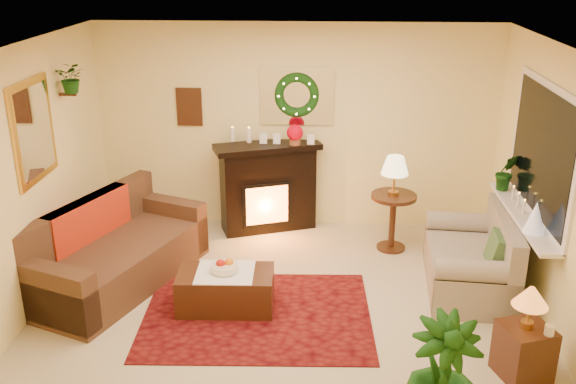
# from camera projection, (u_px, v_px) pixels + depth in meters

# --- Properties ---
(floor) EXTENTS (5.00, 5.00, 0.00)m
(floor) POSITION_uv_depth(u_px,v_px,m) (286.00, 311.00, 6.44)
(floor) COLOR beige
(floor) RESTS_ON ground
(ceiling) EXTENTS (5.00, 5.00, 0.00)m
(ceiling) POSITION_uv_depth(u_px,v_px,m) (286.00, 49.00, 5.51)
(ceiling) COLOR white
(ceiling) RESTS_ON ground
(wall_back) EXTENTS (5.00, 5.00, 0.00)m
(wall_back) POSITION_uv_depth(u_px,v_px,m) (297.00, 127.00, 8.07)
(wall_back) COLOR #EFD88C
(wall_back) RESTS_ON ground
(wall_front) EXTENTS (5.00, 5.00, 0.00)m
(wall_front) POSITION_uv_depth(u_px,v_px,m) (263.00, 321.00, 3.87)
(wall_front) COLOR #EFD88C
(wall_front) RESTS_ON ground
(wall_left) EXTENTS (4.50, 4.50, 0.00)m
(wall_left) POSITION_uv_depth(u_px,v_px,m) (24.00, 185.00, 6.11)
(wall_left) COLOR #EFD88C
(wall_left) RESTS_ON ground
(wall_right) EXTENTS (4.50, 4.50, 0.00)m
(wall_right) POSITION_uv_depth(u_px,v_px,m) (559.00, 196.00, 5.84)
(wall_right) COLOR #EFD88C
(wall_right) RESTS_ON ground
(area_rug) EXTENTS (2.30, 1.77, 0.01)m
(area_rug) POSITION_uv_depth(u_px,v_px,m) (257.00, 315.00, 6.37)
(area_rug) COLOR maroon
(area_rug) RESTS_ON floor
(sofa) EXTENTS (1.65, 2.31, 0.91)m
(sofa) POSITION_uv_depth(u_px,v_px,m) (118.00, 247.00, 6.83)
(sofa) COLOR brown
(sofa) RESTS_ON floor
(red_throw) EXTENTS (0.72, 1.17, 0.02)m
(red_throw) POSITION_uv_depth(u_px,v_px,m) (115.00, 238.00, 6.99)
(red_throw) COLOR red
(red_throw) RESTS_ON sofa
(fireplace) EXTENTS (1.23, 0.75, 1.07)m
(fireplace) POSITION_uv_depth(u_px,v_px,m) (268.00, 188.00, 8.16)
(fireplace) COLOR black
(fireplace) RESTS_ON floor
(poinsettia) EXTENTS (0.20, 0.20, 0.20)m
(poinsettia) POSITION_uv_depth(u_px,v_px,m) (295.00, 133.00, 7.84)
(poinsettia) COLOR #C60017
(poinsettia) RESTS_ON fireplace
(mantel_candle_a) EXTENTS (0.06, 0.06, 0.17)m
(mantel_candle_a) POSITION_uv_depth(u_px,v_px,m) (233.00, 134.00, 7.92)
(mantel_candle_a) COLOR white
(mantel_candle_a) RESTS_ON fireplace
(mantel_candle_b) EXTENTS (0.06, 0.06, 0.18)m
(mantel_candle_b) POSITION_uv_depth(u_px,v_px,m) (249.00, 135.00, 7.88)
(mantel_candle_b) COLOR beige
(mantel_candle_b) RESTS_ON fireplace
(mantel_mirror) EXTENTS (0.92, 0.02, 0.72)m
(mantel_mirror) POSITION_uv_depth(u_px,v_px,m) (297.00, 96.00, 7.91)
(mantel_mirror) COLOR white
(mantel_mirror) RESTS_ON wall_back
(wreath) EXTENTS (0.55, 0.11, 0.55)m
(wreath) POSITION_uv_depth(u_px,v_px,m) (297.00, 96.00, 7.87)
(wreath) COLOR #194719
(wreath) RESTS_ON wall_back
(wall_art) EXTENTS (0.32, 0.03, 0.48)m
(wall_art) POSITION_uv_depth(u_px,v_px,m) (189.00, 107.00, 8.04)
(wall_art) COLOR #381E11
(wall_art) RESTS_ON wall_back
(gold_mirror) EXTENTS (0.03, 0.84, 1.00)m
(gold_mirror) POSITION_uv_depth(u_px,v_px,m) (33.00, 131.00, 6.23)
(gold_mirror) COLOR gold
(gold_mirror) RESTS_ON wall_left
(hanging_plant) EXTENTS (0.33, 0.28, 0.36)m
(hanging_plant) POSITION_uv_depth(u_px,v_px,m) (73.00, 93.00, 6.84)
(hanging_plant) COLOR #194719
(hanging_plant) RESTS_ON wall_left
(loveseat) EXTENTS (0.94, 1.49, 0.83)m
(loveseat) POSITION_uv_depth(u_px,v_px,m) (470.00, 252.00, 6.75)
(loveseat) COLOR gray
(loveseat) RESTS_ON floor
(window_frame) EXTENTS (0.03, 1.86, 1.36)m
(window_frame) POSITION_uv_depth(u_px,v_px,m) (543.00, 152.00, 6.26)
(window_frame) COLOR white
(window_frame) RESTS_ON wall_right
(window_glass) EXTENTS (0.02, 1.70, 1.22)m
(window_glass) POSITION_uv_depth(u_px,v_px,m) (541.00, 152.00, 6.26)
(window_glass) COLOR black
(window_glass) RESTS_ON wall_right
(window_sill) EXTENTS (0.22, 1.86, 0.04)m
(window_sill) POSITION_uv_depth(u_px,v_px,m) (523.00, 216.00, 6.51)
(window_sill) COLOR white
(window_sill) RESTS_ON wall_right
(mini_tree) EXTENTS (0.21, 0.21, 0.31)m
(mini_tree) POSITION_uv_depth(u_px,v_px,m) (535.00, 218.00, 6.03)
(mini_tree) COLOR silver
(mini_tree) RESTS_ON window_sill
(sill_plant) EXTENTS (0.30, 0.24, 0.54)m
(sill_plant) POSITION_uv_depth(u_px,v_px,m) (506.00, 173.00, 7.08)
(sill_plant) COLOR #194D20
(sill_plant) RESTS_ON window_sill
(side_table_round) EXTENTS (0.64, 0.64, 0.70)m
(side_table_round) POSITION_uv_depth(u_px,v_px,m) (392.00, 224.00, 7.67)
(side_table_round) COLOR #492316
(side_table_round) RESTS_ON floor
(lamp_cream) EXTENTS (0.32, 0.32, 0.49)m
(lamp_cream) POSITION_uv_depth(u_px,v_px,m) (394.00, 181.00, 7.46)
(lamp_cream) COLOR beige
(lamp_cream) RESTS_ON side_table_round
(end_table_square) EXTENTS (0.49, 0.49, 0.48)m
(end_table_square) POSITION_uv_depth(u_px,v_px,m) (524.00, 348.00, 5.38)
(end_table_square) COLOR #341F14
(end_table_square) RESTS_ON floor
(lamp_tiffany) EXTENTS (0.29, 0.29, 0.43)m
(lamp_tiffany) POSITION_uv_depth(u_px,v_px,m) (531.00, 299.00, 5.21)
(lamp_tiffany) COLOR orange
(lamp_tiffany) RESTS_ON end_table_square
(coffee_table) EXTENTS (0.97, 0.55, 0.40)m
(coffee_table) POSITION_uv_depth(u_px,v_px,m) (226.00, 289.00, 6.43)
(coffee_table) COLOR #3B2412
(coffee_table) RESTS_ON floor
(fruit_bowl) EXTENTS (0.28, 0.28, 0.06)m
(fruit_bowl) POSITION_uv_depth(u_px,v_px,m) (225.00, 267.00, 6.36)
(fruit_bowl) COLOR #EAE5C8
(fruit_bowl) RESTS_ON coffee_table
(floor_palm) EXTENTS (1.80, 1.80, 2.84)m
(floor_palm) POSITION_uv_depth(u_px,v_px,m) (442.00, 379.00, 4.70)
(floor_palm) COLOR #1A4417
(floor_palm) RESTS_ON floor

